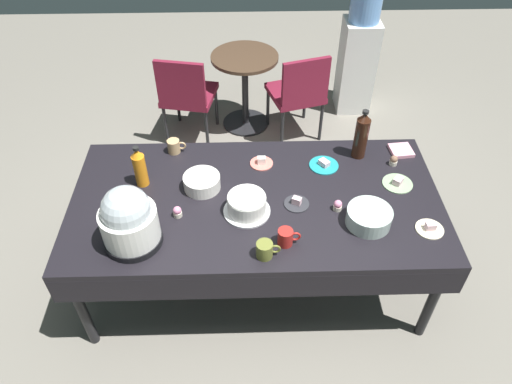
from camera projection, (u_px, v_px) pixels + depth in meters
name	position (u px, v px, depth m)	size (l,w,h in m)	color
ground	(256.00, 275.00, 3.36)	(9.00, 9.00, 0.00)	slate
potluck_table	(256.00, 205.00, 2.88)	(2.20, 1.10, 0.75)	black
frosted_layer_cake	(247.00, 205.00, 2.72)	(0.27, 0.27, 0.12)	silver
slow_cooker	(129.00, 220.00, 2.48)	(0.32, 0.32, 0.37)	black
glass_salad_bowl	(369.00, 217.00, 2.66)	(0.25, 0.25, 0.10)	#B2C6BC
ceramic_snack_bowl	(202.00, 182.00, 2.88)	(0.22, 0.22, 0.09)	silver
dessert_plate_sage	(398.00, 183.00, 2.92)	(0.18, 0.18, 0.05)	#8CA87F
dessert_plate_charcoal	(297.00, 203.00, 2.79)	(0.15, 0.15, 0.05)	#2D2D33
dessert_plate_coral	(262.00, 162.00, 3.06)	(0.15, 0.15, 0.05)	#E07266
dessert_plate_teal	(324.00, 165.00, 3.05)	(0.19, 0.19, 0.04)	teal
dessert_plate_cream	(430.00, 228.00, 2.65)	(0.16, 0.16, 0.05)	beige
cupcake_berry	(177.00, 212.00, 2.71)	(0.05, 0.05, 0.07)	beige
cupcake_rose	(394.00, 161.00, 3.05)	(0.05, 0.05, 0.07)	beige
cupcake_cocoa	(338.00, 205.00, 2.75)	(0.05, 0.05, 0.07)	beige
soda_bottle_orange_juice	(140.00, 167.00, 2.85)	(0.08, 0.08, 0.28)	orange
soda_bottle_cola	(361.00, 135.00, 3.02)	(0.09, 0.09, 0.35)	#33190F
coffee_mug_tan	(174.00, 146.00, 3.13)	(0.12, 0.08, 0.09)	tan
coffee_mug_red	(286.00, 237.00, 2.55)	(0.13, 0.08, 0.10)	#B2231E
coffee_mug_olive	(265.00, 250.00, 2.49)	(0.13, 0.09, 0.09)	olive
paper_napkin_stack	(401.00, 151.00, 3.15)	(0.14, 0.14, 0.02)	pink
maroon_chair_left	(186.00, 93.00, 4.18)	(0.52, 0.52, 0.85)	maroon
maroon_chair_right	(299.00, 91.00, 4.20)	(0.55, 0.55, 0.85)	maroon
round_cafe_table	(245.00, 78.00, 4.35)	(0.60, 0.60, 0.72)	#473323
water_cooler	(358.00, 53.00, 4.51)	(0.32, 0.32, 1.24)	silver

